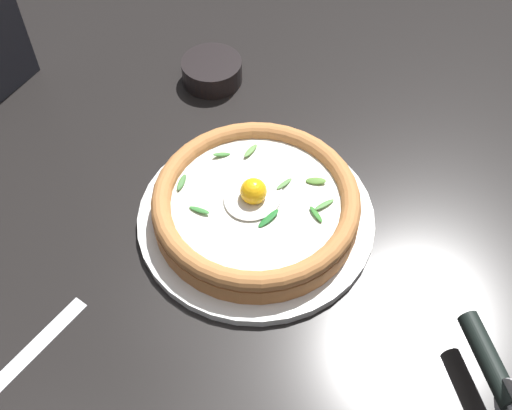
# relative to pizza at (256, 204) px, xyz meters

# --- Properties ---
(ground_plane) EXTENTS (2.40, 2.40, 0.03)m
(ground_plane) POSITION_rel_pizza_xyz_m (-0.02, 0.03, -0.05)
(ground_plane) COLOR black
(ground_plane) RESTS_ON ground
(pizza_plate) EXTENTS (0.30, 0.30, 0.01)m
(pizza_plate) POSITION_rel_pizza_xyz_m (0.00, 0.00, -0.03)
(pizza_plate) COLOR white
(pizza_plate) RESTS_ON ground
(pizza) EXTENTS (0.25, 0.25, 0.06)m
(pizza) POSITION_rel_pizza_xyz_m (0.00, 0.00, 0.00)
(pizza) COLOR #BC733C
(pizza) RESTS_ON pizza_plate
(side_bowl) EXTENTS (0.09, 0.09, 0.04)m
(side_bowl) POSITION_rel_pizza_xyz_m (-0.19, -0.19, -0.02)
(side_bowl) COLOR black
(side_bowl) RESTS_ON ground
(pizza_cutter) EXTENTS (0.13, 0.12, 0.09)m
(pizza_cutter) POSITION_rel_pizza_xyz_m (0.07, 0.32, 0.01)
(pizza_cutter) COLOR silver
(pizza_cutter) RESTS_ON ground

